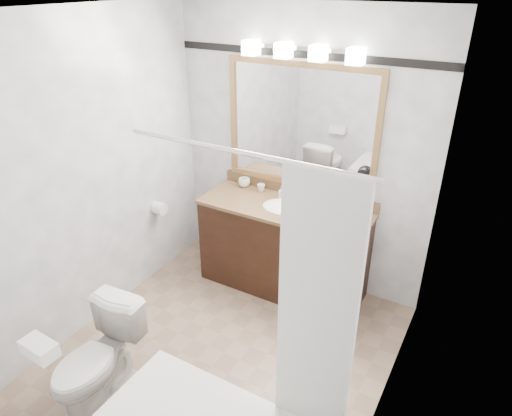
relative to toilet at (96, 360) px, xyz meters
The scene contains 14 objects.
room 1.29m from the toilet, 57.05° to the left, with size 2.42×2.62×2.52m.
vanity 1.87m from the toilet, 74.32° to the left, with size 1.53×0.58×0.97m.
mirror 2.41m from the toilet, 76.26° to the left, with size 1.40×0.04×1.10m.
vanity_light_bar 2.73m from the toilet, 75.90° to the left, with size 1.02×0.14×0.12m.
accent_stripe 2.76m from the toilet, 76.33° to the left, with size 2.40×0.01×0.06m, color black.
tp_roll 1.61m from the toilet, 113.80° to the left, with size 0.12×0.12×0.11m, color white.
toilet is the anchor object (origin of this frame).
tissue_box 0.53m from the toilet, 90.00° to the right, with size 0.22×0.12×0.09m, color white.
coffee_maker 2.16m from the toilet, 59.79° to the left, with size 0.16×0.20×0.31m.
cup_left 2.06m from the toilet, 90.70° to the left, with size 0.11×0.11×0.09m, color white.
cup_right 2.06m from the toilet, 85.23° to the left, with size 0.07×0.07×0.07m, color white.
soap_bottle_a 2.07m from the toilet, 78.40° to the left, with size 0.05×0.05×0.11m, color white.
soap_bottle_b 2.16m from the toilet, 72.49° to the left, with size 0.07×0.07×0.10m, color white.
soap_bar 2.08m from the toilet, 71.44° to the left, with size 0.07×0.04×0.02m, color beige.
Camera 1 is at (1.56, -2.21, 2.67)m, focal length 32.00 mm.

